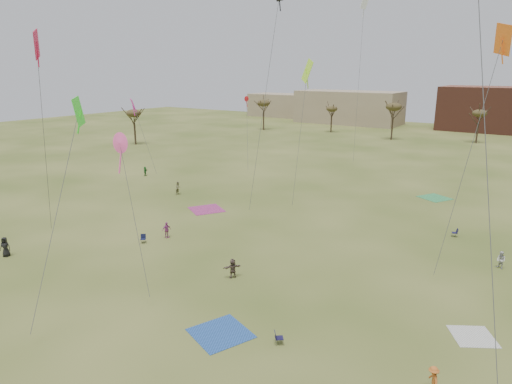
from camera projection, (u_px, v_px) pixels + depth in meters
The scene contains 20 objects.
ground at pixel (167, 296), 34.78m from camera, with size 260.00×260.00×0.00m, color #354716.
spectator_fore_b at pixel (178, 188), 62.65m from camera, with size 0.88×0.68×1.81m, color #848054.
spectator_fore_c at pixel (233, 268), 37.58m from camera, with size 1.53×0.49×1.65m, color brown.
flyer_mid_a at pixel (5, 247), 41.83m from camera, with size 0.91×0.59×1.86m, color black.
flyer_mid_b at pixel (433, 380), 24.18m from camera, with size 1.00×0.58×1.55m, color #C16224.
spectator_mid_d at pixel (167, 230), 46.53m from camera, with size 0.97×0.40×1.66m, color #A84690.
spectator_mid_e at pixel (501, 260), 39.31m from camera, with size 0.76×0.59×1.55m, color silver.
flyer_far_a at pixel (145, 171), 73.82m from camera, with size 1.36×0.43×1.46m, color #236928.
blanket_blue at pixel (221, 333), 29.79m from camera, with size 3.46×3.46×0.03m, color #234D9B.
blanket_cream at pixel (473, 337), 29.44m from camera, with size 2.54×2.54×0.03m, color beige.
blanket_plum at pixel (206, 210), 56.07m from camera, with size 3.77×3.77×0.03m, color #9D306E.
blanket_olive at pixel (435, 198), 61.14m from camera, with size 3.44×3.44×0.03m, color #34914F.
camp_chair_left at pixel (143, 240), 45.24m from camera, with size 0.73×0.74×0.87m.
camp_chair_center at pixel (279, 340), 28.60m from camera, with size 0.74×0.73×0.87m.
camp_chair_right at pixel (455, 234), 46.93m from camera, with size 0.70×0.67×0.87m.
kites_aloft at pixel (325, 33), 55.41m from camera, with size 66.45×64.23×26.92m.
tree_line at pixel (422, 115), 97.55m from camera, with size 117.44×49.32×8.91m.
building_tan at pixel (349, 107), 144.22m from camera, with size 32.00×14.00×10.00m, color #937F60.
building_brick at pixel (492, 109), 126.14m from camera, with size 26.00×16.00×12.00m, color brown.
building_tan_west at pixel (279, 105), 166.41m from camera, with size 20.00×12.00×8.00m, color #937F60.
Camera 1 is at (23.39, -22.20, 16.66)m, focal length 32.11 mm.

